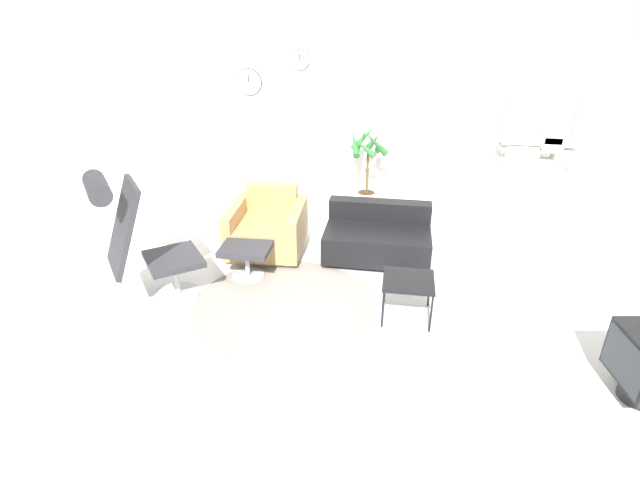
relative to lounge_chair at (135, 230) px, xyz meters
The scene contains 10 objects.
ground_plane 1.78m from the lounge_chair, 14.61° to the left, with size 12.00×12.00×0.00m, color white.
wall_back 3.73m from the lounge_chair, 65.44° to the left, with size 12.00×0.09×2.80m.
round_rug 1.60m from the lounge_chair, ahead, with size 1.83×1.83×0.01m.
lounge_chair is the anchor object (origin of this frame).
ottoman 1.20m from the lounge_chair, 38.21° to the left, with size 0.53×0.45×0.38m.
armchair_red 1.71m from the lounge_chair, 55.77° to the left, with size 0.90×0.95×0.73m.
couch_low 2.69m from the lounge_chair, 31.94° to the left, with size 1.21×0.81×0.60m.
side_table 2.63m from the lounge_chair, ahead, with size 0.48×0.48×0.40m.
potted_plant 3.53m from the lounge_chair, 56.15° to the left, with size 0.60×0.60×1.20m.
shelf_unit 5.28m from the lounge_chair, 35.71° to the left, with size 0.99×0.28×1.70m.
Camera 1 is at (0.89, -4.32, 2.78)m, focal length 28.00 mm.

